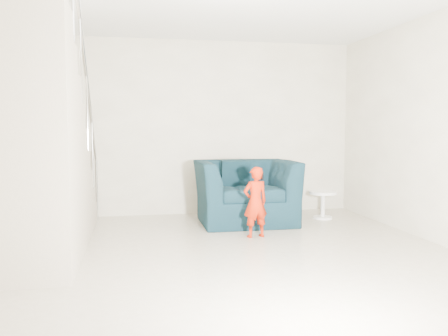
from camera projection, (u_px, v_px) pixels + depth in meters
The scene contains 10 objects.
floor at pixel (232, 261), 4.81m from camera, with size 5.50×5.50×0.00m, color gray.
back_wall at pixel (196, 128), 7.39m from camera, with size 5.00×5.00×0.00m, color #ABA18B.
front_wall at pixel (366, 129), 2.01m from camera, with size 5.00×5.00×0.00m, color #ABA18B.
armchair at pixel (245, 192), 6.76m from camera, with size 1.36×1.19×0.89m, color black.
toddler at pixel (255, 202), 5.84m from camera, with size 0.32×0.21×0.88m, color #8F2904.
side_table at pixel (323, 200), 7.06m from camera, with size 0.41×0.41×0.41m.
staircase at pixel (32, 167), 4.89m from camera, with size 1.02×3.03×3.62m.
cushion at pixel (235, 174), 6.92m from camera, with size 0.42×0.12×0.40m, color black.
throw at pixel (207, 184), 6.71m from camera, with size 0.04×0.44×0.49m, color black.
phone at pixel (262, 176), 5.83m from camera, with size 0.02×0.05×0.10m, color black.
Camera 1 is at (-0.97, -4.61, 1.36)m, focal length 38.00 mm.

